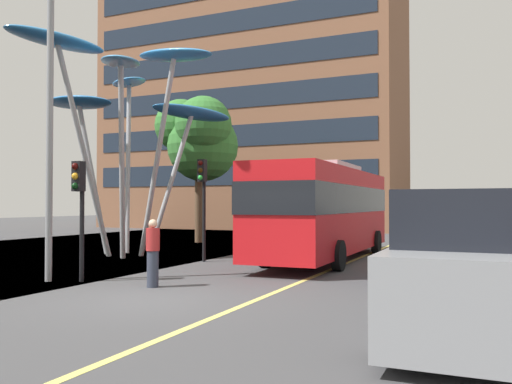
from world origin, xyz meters
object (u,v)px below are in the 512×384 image
Objects in this scene: car_parked_far at (481,232)px; leaf_sculpture at (123,92)px; red_bus at (326,208)px; traffic_light_kerb_near at (79,194)px; street_lamp at (58,77)px; pedestrian at (153,253)px; car_parked_mid at (455,244)px; traffic_light_kerb_far at (203,188)px; car_parked_near at (462,272)px; traffic_light_island_mid at (256,191)px.

leaf_sculpture is at bearing -162.90° from car_parked_far.
car_parked_far is at bearing 27.22° from red_bus.
leaf_sculpture reaches higher than traffic_light_kerb_near.
street_lamp is at bearing -133.12° from car_parked_far.
red_bus is 6.54× the size of pedestrian.
car_parked_mid is at bearing -12.77° from leaf_sculpture.
car_parked_mid is 2.36× the size of pedestrian.
leaf_sculpture reaches higher than traffic_light_kerb_far.
traffic_light_kerb_near is 10.02m from car_parked_near.
leaf_sculpture is 2.98× the size of traffic_light_kerb_near.
car_parked_mid is at bearing 94.33° from car_parked_near.
traffic_light_kerb_far is 4.73m from traffic_light_island_mid.
street_lamp is at bearing -158.12° from car_parked_mid.
street_lamp is (-1.13, -5.88, 2.81)m from traffic_light_kerb_far.
traffic_light_island_mid is 10.63m from pedestrian.
pedestrian is at bearing -47.41° from leaf_sculpture.
red_bus is at bearing 137.33° from car_parked_mid.
car_parked_near is at bearing -12.74° from street_lamp.
red_bus is 3.01× the size of traffic_light_kerb_far.
leaf_sculpture is (-8.16, -1.43, 4.71)m from red_bus.
car_parked_near is (5.19, -10.56, -0.88)m from red_bus.
traffic_light_kerb_far reaches higher than pedestrian.
street_lamp reaches higher than traffic_light_kerb_near.
traffic_light_kerb_near is 10.42m from traffic_light_island_mid.
street_lamp reaches higher than traffic_light_kerb_far.
pedestrian is (1.75, -5.60, -1.81)m from traffic_light_kerb_far.
traffic_light_kerb_far is 12.33m from car_parked_near.
traffic_light_kerb_far is 8.97m from car_parked_mid.
car_parked_mid is (8.60, -1.97, -1.62)m from traffic_light_kerb_far.
car_parked_mid is 7.76m from pedestrian.
car_parked_far is at bearing 85.80° from car_parked_mid.
red_bus is 3.02× the size of traffic_light_island_mid.
car_parked_mid is 0.45× the size of street_lamp.
red_bus is at bearing 31.43° from traffic_light_kerb_far.
car_parked_mid is at bearing -94.20° from car_parked_far.
car_parked_mid is at bearing 21.88° from street_lamp.
red_bus is at bearing 58.70° from street_lamp.
car_parked_far is (9.13, 0.34, -1.62)m from traffic_light_island_mid.
red_bus is 11.80m from car_parked_near.
car_parked_near is (9.62, -2.52, -1.28)m from traffic_light_kerb_near.
traffic_light_island_mid is 11.03m from car_parked_mid.
traffic_light_kerb_near is at bearing -118.84° from red_bus.
traffic_light_kerb_far is at bearing 137.94° from car_parked_near.
car_parked_far is 12.97m from pedestrian.
traffic_light_island_mid is at bearing 125.13° from car_parked_near.
traffic_light_kerb_near is 0.70× the size of car_parked_near.
traffic_light_kerb_near is at bearing -178.15° from pedestrian.
car_parked_near is at bearing -19.46° from pedestrian.
pedestrian is (-7.33, 2.59, -0.21)m from car_parked_near.
traffic_light_kerb_near is 1.90× the size of pedestrian.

